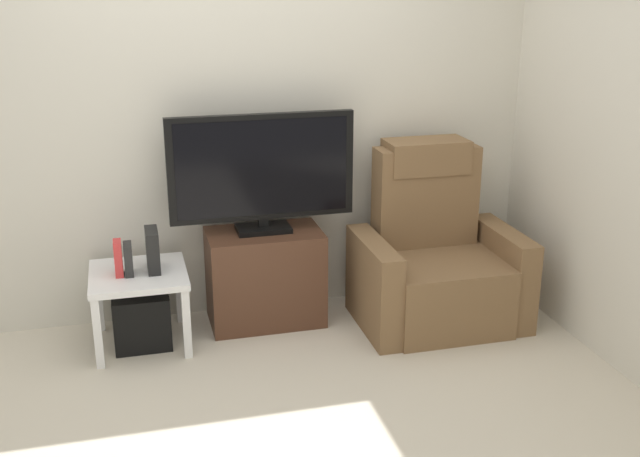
{
  "coord_description": "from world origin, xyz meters",
  "views": [
    {
      "loc": [
        -0.66,
        -3.42,
        2.07
      ],
      "look_at": [
        0.37,
        0.5,
        0.7
      ],
      "focal_mm": 43.29,
      "sensor_mm": 36.0,
      "label": 1
    }
  ],
  "objects_px": {
    "tv_stand": "(265,277)",
    "recliner_armchair": "(435,261)",
    "game_console": "(153,250)",
    "book_leftmost": "(118,258)",
    "side_table": "(139,283)",
    "television": "(262,170)",
    "subwoofer_box": "(142,318)",
    "book_middle": "(128,259)"
  },
  "relations": [
    {
      "from": "tv_stand",
      "to": "recliner_armchair",
      "type": "xyz_separation_m",
      "value": [
        1.02,
        -0.21,
        0.08
      ]
    },
    {
      "from": "tv_stand",
      "to": "game_console",
      "type": "relative_size",
      "value": 2.84
    },
    {
      "from": "tv_stand",
      "to": "book_leftmost",
      "type": "height_order",
      "value": "book_leftmost"
    },
    {
      "from": "side_table",
      "to": "book_leftmost",
      "type": "bearing_deg",
      "value": -168.69
    },
    {
      "from": "recliner_armchair",
      "to": "game_console",
      "type": "distance_m",
      "value": 1.69
    },
    {
      "from": "recliner_armchair",
      "to": "tv_stand",
      "type": "bearing_deg",
      "value": 158.02
    },
    {
      "from": "television",
      "to": "tv_stand",
      "type": "bearing_deg",
      "value": -90.0
    },
    {
      "from": "tv_stand",
      "to": "television",
      "type": "relative_size",
      "value": 0.62
    },
    {
      "from": "subwoofer_box",
      "to": "recliner_armchair",
      "type": "bearing_deg",
      "value": -2.98
    },
    {
      "from": "subwoofer_box",
      "to": "book_middle",
      "type": "relative_size",
      "value": 1.76
    },
    {
      "from": "book_middle",
      "to": "tv_stand",
      "type": "bearing_deg",
      "value": 9.54
    },
    {
      "from": "tv_stand",
      "to": "game_console",
      "type": "height_order",
      "value": "game_console"
    },
    {
      "from": "side_table",
      "to": "book_leftmost",
      "type": "distance_m",
      "value": 0.2
    },
    {
      "from": "side_table",
      "to": "subwoofer_box",
      "type": "xyz_separation_m",
      "value": [
        -0.0,
        0.0,
        -0.22
      ]
    },
    {
      "from": "television",
      "to": "subwoofer_box",
      "type": "bearing_deg",
      "value": -169.98
    },
    {
      "from": "side_table",
      "to": "game_console",
      "type": "height_order",
      "value": "game_console"
    },
    {
      "from": "television",
      "to": "game_console",
      "type": "bearing_deg",
      "value": -169.48
    },
    {
      "from": "side_table",
      "to": "book_leftmost",
      "type": "xyz_separation_m",
      "value": [
        -0.1,
        -0.02,
        0.17
      ]
    },
    {
      "from": "book_leftmost",
      "to": "recliner_armchair",
      "type": "bearing_deg",
      "value": -2.21
    },
    {
      "from": "recliner_armchair",
      "to": "book_middle",
      "type": "xyz_separation_m",
      "value": [
        -1.82,
        0.07,
        0.16
      ]
    },
    {
      "from": "recliner_armchair",
      "to": "subwoofer_box",
      "type": "distance_m",
      "value": 1.79
    },
    {
      "from": "side_table",
      "to": "subwoofer_box",
      "type": "distance_m",
      "value": 0.22
    },
    {
      "from": "recliner_armchair",
      "to": "subwoofer_box",
      "type": "xyz_separation_m",
      "value": [
        -1.77,
        0.09,
        -0.21
      ]
    },
    {
      "from": "recliner_armchair",
      "to": "book_leftmost",
      "type": "height_order",
      "value": "recliner_armchair"
    },
    {
      "from": "television",
      "to": "subwoofer_box",
      "type": "xyz_separation_m",
      "value": [
        -0.75,
        -0.13,
        -0.8
      ]
    },
    {
      "from": "subwoofer_box",
      "to": "game_console",
      "type": "relative_size",
      "value": 1.32
    },
    {
      "from": "subwoofer_box",
      "to": "book_leftmost",
      "type": "height_order",
      "value": "book_leftmost"
    },
    {
      "from": "tv_stand",
      "to": "book_middle",
      "type": "xyz_separation_m",
      "value": [
        -0.8,
        -0.13,
        0.24
      ]
    },
    {
      "from": "television",
      "to": "side_table",
      "type": "distance_m",
      "value": 0.96
    },
    {
      "from": "book_middle",
      "to": "game_console",
      "type": "height_order",
      "value": "game_console"
    },
    {
      "from": "tv_stand",
      "to": "game_console",
      "type": "bearing_deg",
      "value": -171.07
    },
    {
      "from": "side_table",
      "to": "book_leftmost",
      "type": "height_order",
      "value": "book_leftmost"
    },
    {
      "from": "book_leftmost",
      "to": "television",
      "type": "bearing_deg",
      "value": 10.18
    },
    {
      "from": "subwoofer_box",
      "to": "side_table",
      "type": "bearing_deg",
      "value": -45.0
    },
    {
      "from": "television",
      "to": "subwoofer_box",
      "type": "relative_size",
      "value": 3.45
    },
    {
      "from": "recliner_armchair",
      "to": "subwoofer_box",
      "type": "bearing_deg",
      "value": 166.43
    },
    {
      "from": "recliner_armchair",
      "to": "book_leftmost",
      "type": "xyz_separation_m",
      "value": [
        -1.87,
        0.07,
        0.17
      ]
    },
    {
      "from": "subwoofer_box",
      "to": "book_middle",
      "type": "distance_m",
      "value": 0.38
    },
    {
      "from": "tv_stand",
      "to": "television",
      "type": "xyz_separation_m",
      "value": [
        -0.0,
        0.02,
        0.66
      ]
    },
    {
      "from": "television",
      "to": "book_middle",
      "type": "distance_m",
      "value": 0.91
    },
    {
      "from": "recliner_armchair",
      "to": "book_middle",
      "type": "height_order",
      "value": "recliner_armchair"
    },
    {
      "from": "television",
      "to": "side_table",
      "type": "xyz_separation_m",
      "value": [
        -0.75,
        -0.13,
        -0.58
      ]
    }
  ]
}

